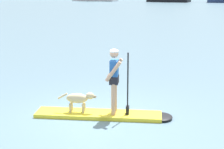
% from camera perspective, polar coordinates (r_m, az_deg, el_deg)
% --- Properties ---
extents(ground_plane, '(400.00, 400.00, 0.00)m').
position_cam_1_polar(ground_plane, '(9.87, -2.08, -6.36)').
color(ground_plane, slate).
extents(paddleboard, '(3.62, 1.55, 0.10)m').
position_cam_1_polar(paddleboard, '(9.82, -0.75, -6.14)').
color(paddleboard, yellow).
rests_on(paddleboard, ground_plane).
extents(person_paddler, '(0.66, 0.56, 1.69)m').
position_cam_1_polar(person_paddler, '(9.51, 0.42, -0.34)').
color(person_paddler, tan).
rests_on(person_paddler, paddleboard).
extents(dog, '(1.01, 0.37, 0.54)m').
position_cam_1_polar(dog, '(9.81, -5.05, -3.71)').
color(dog, '#CCB78C').
rests_on(dog, paddleboard).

